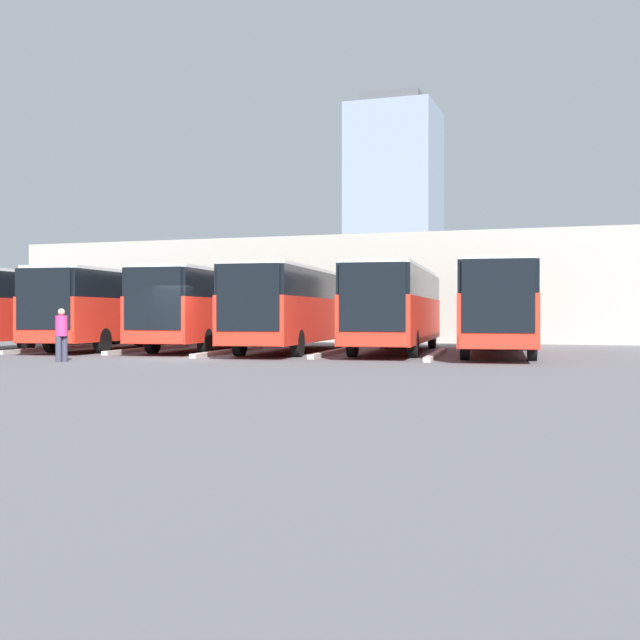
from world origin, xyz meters
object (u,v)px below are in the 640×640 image
object	(u,v)px
bus_4	(123,306)
pedestrian	(61,333)
bus_3	(214,306)
bus_1	(397,306)
bus_0	(499,305)
bus_5	(54,307)
bus_2	(295,306)

from	to	relation	value
bus_4	pedestrian	bearing A→B (deg)	105.20
bus_3	bus_4	xyz separation A→B (m)	(3.98, 0.76, 0.00)
bus_1	bus_4	world-z (taller)	same
bus_0	bus_4	xyz separation A→B (m)	(15.91, 0.30, 0.00)
bus_0	bus_1	xyz separation A→B (m)	(3.98, -0.44, 0.00)
bus_3	bus_5	size ratio (longest dim) A/B	1.00
bus_5	bus_4	bearing A→B (deg)	165.68
bus_5	pedestrian	xyz separation A→B (m)	(-7.37, 9.38, -0.93)
bus_0	bus_5	distance (m)	19.89
bus_2	bus_3	world-z (taller)	same
bus_2	bus_3	size ratio (longest dim) A/B	1.00
bus_2	pedestrian	size ratio (longest dim) A/B	7.44
bus_0	bus_2	bearing A→B (deg)	-3.75
bus_1	pedestrian	distance (m)	12.83
bus_5	bus_0	bearing A→B (deg)	173.26
bus_2	bus_5	xyz separation A→B (m)	(11.93, -0.59, 0.00)
bus_1	bus_3	distance (m)	7.96
bus_4	bus_5	bearing A→B (deg)	-14.32
bus_3	bus_0	bearing A→B (deg)	171.88
bus_1	bus_3	size ratio (longest dim) A/B	1.00
bus_1	bus_4	distance (m)	11.96
pedestrian	bus_0	bearing A→B (deg)	148.44
bus_0	bus_1	distance (m)	4.00
bus_3	bus_4	size ratio (longest dim) A/B	1.00
bus_3	bus_4	distance (m)	4.05
bus_0	bus_4	size ratio (longest dim) A/B	1.00
bus_2	bus_3	xyz separation A→B (m)	(3.98, -0.76, 0.00)
bus_2	pedestrian	world-z (taller)	bus_2
bus_4	bus_5	distance (m)	4.02
bus_0	bus_5	xyz separation A→B (m)	(19.89, -0.29, 0.00)
bus_1	bus_3	bearing A→B (deg)	-6.07
bus_4	bus_0	bearing A→B (deg)	175.17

